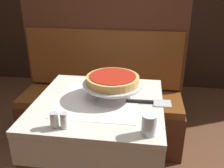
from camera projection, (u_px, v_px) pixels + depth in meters
name	position (u px, v px, depth m)	size (l,w,h in m)	color
dining_table_front	(99.00, 118.00, 1.48)	(0.73, 0.73, 0.76)	beige
dining_table_rear	(120.00, 49.00, 2.86)	(0.76, 0.76, 0.77)	#194799
booth_bench	(102.00, 104.00, 2.24)	(1.42, 0.46, 1.27)	#4C2819
pizza_pan_stand	(113.00, 85.00, 1.46)	(0.35, 0.35, 0.08)	#ADADB2
deep_dish_pizza	(113.00, 79.00, 1.45)	(0.31, 0.31, 0.05)	tan
pizza_server	(150.00, 102.00, 1.41)	(0.25, 0.09, 0.01)	#BCBCC1
water_glass_near	(149.00, 125.00, 1.12)	(0.07, 0.07, 0.10)	silver
salt_shaker	(54.00, 120.00, 1.18)	(0.04, 0.04, 0.07)	silver
pepper_shaker	(64.00, 120.00, 1.17)	(0.04, 0.04, 0.08)	silver
condiment_caddy	(114.00, 34.00, 2.85)	(0.13, 0.13, 0.18)	black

